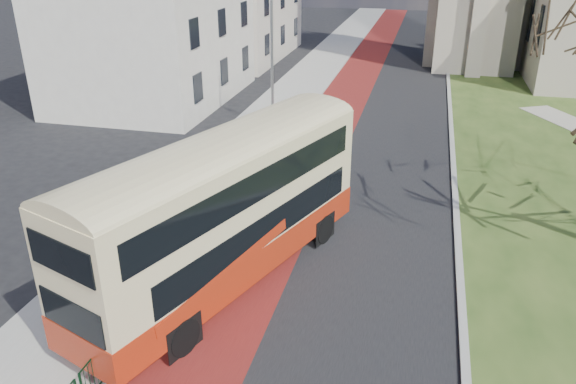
% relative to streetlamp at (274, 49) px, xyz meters
% --- Properties ---
extents(ground, '(160.00, 160.00, 0.00)m').
position_rel_streetlamp_xyz_m(ground, '(4.35, -18.00, -4.59)').
color(ground, black).
rests_on(ground, ground).
extents(road_carriageway, '(9.00, 120.00, 0.01)m').
position_rel_streetlamp_xyz_m(road_carriageway, '(5.85, 2.00, -4.59)').
color(road_carriageway, black).
rests_on(road_carriageway, ground).
extents(bus_lane, '(3.40, 120.00, 0.01)m').
position_rel_streetlamp_xyz_m(bus_lane, '(3.15, 2.00, -4.59)').
color(bus_lane, '#591414').
rests_on(bus_lane, ground).
extents(pavement_west, '(4.00, 120.00, 0.12)m').
position_rel_streetlamp_xyz_m(pavement_west, '(-0.65, 2.00, -4.53)').
color(pavement_west, gray).
rests_on(pavement_west, ground).
extents(kerb_west, '(0.25, 120.00, 0.13)m').
position_rel_streetlamp_xyz_m(kerb_west, '(1.35, 2.00, -4.53)').
color(kerb_west, '#999993').
rests_on(kerb_west, ground).
extents(kerb_east, '(0.25, 80.00, 0.13)m').
position_rel_streetlamp_xyz_m(kerb_east, '(10.45, 4.00, -4.53)').
color(kerb_east, '#999993').
rests_on(kerb_east, ground).
extents(pedestrian_railing, '(0.07, 24.00, 1.12)m').
position_rel_streetlamp_xyz_m(pedestrian_railing, '(1.40, -14.00, -4.04)').
color(pedestrian_railing, '#0B3119').
rests_on(pedestrian_railing, ground).
extents(street_block_near, '(10.30, 14.30, 13.00)m').
position_rel_streetlamp_xyz_m(street_block_near, '(-9.65, 4.00, 1.92)').
color(street_block_near, beige).
rests_on(street_block_near, ground).
extents(streetlamp, '(2.13, 0.18, 8.00)m').
position_rel_streetlamp_xyz_m(streetlamp, '(0.00, 0.00, 0.00)').
color(streetlamp, gray).
rests_on(streetlamp, pavement_west).
extents(bus, '(6.57, 11.92, 4.89)m').
position_rel_streetlamp_xyz_m(bus, '(2.95, -16.80, -1.80)').
color(bus, '#A0250E').
rests_on(bus, ground).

